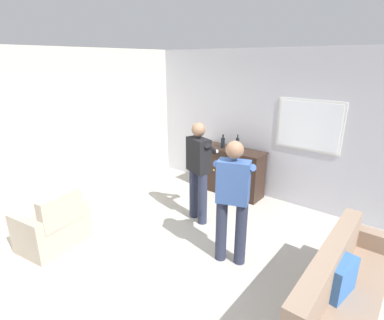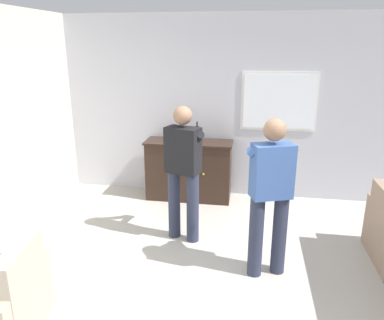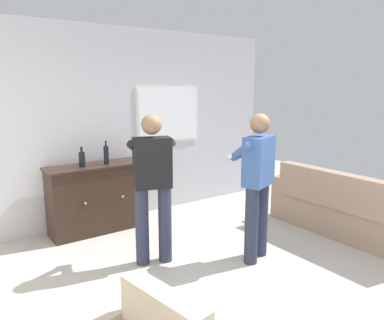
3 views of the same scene
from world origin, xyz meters
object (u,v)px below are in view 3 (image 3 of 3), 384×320
bottle_liquor_amber (106,155)px  person_standing_left (153,182)px  bottle_wine_green (82,159)px  sideboard_cabinet (98,198)px  couch (349,214)px  person_standing_right (257,180)px

bottle_liquor_amber → person_standing_left: person_standing_left is taller
bottle_wine_green → bottle_liquor_amber: 0.33m
sideboard_cabinet → person_standing_left: bearing=-83.1°
couch → person_standing_left: person_standing_left is taller
bottle_liquor_amber → couch: bearing=-40.7°
person_standing_right → person_standing_left: bearing=149.1°
person_standing_left → person_standing_right: 1.16m
couch → person_standing_right: (-1.43, 0.27, 0.60)m
couch → bottle_liquor_amber: (-2.45, 2.11, 0.73)m
bottle_wine_green → person_standing_left: size_ratio=0.16×
couch → person_standing_left: (-2.43, 0.87, 0.60)m
couch → person_standing_left: 2.65m
sideboard_cabinet → person_standing_left: person_standing_left is taller
bottle_wine_green → sideboard_cabinet: bearing=8.5°
bottle_wine_green → person_standing_left: 1.30m
couch → bottle_liquor_amber: bottle_liquor_amber is taller
sideboard_cabinet → person_standing_right: (1.15, -1.87, 0.47)m
sideboard_cabinet → couch: bearing=-39.7°
person_standing_left → person_standing_right: size_ratio=1.00×
sideboard_cabinet → bottle_liquor_amber: 0.61m
person_standing_left → couch: bearing=-19.7°
bottle_wine_green → person_standing_right: person_standing_right is taller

